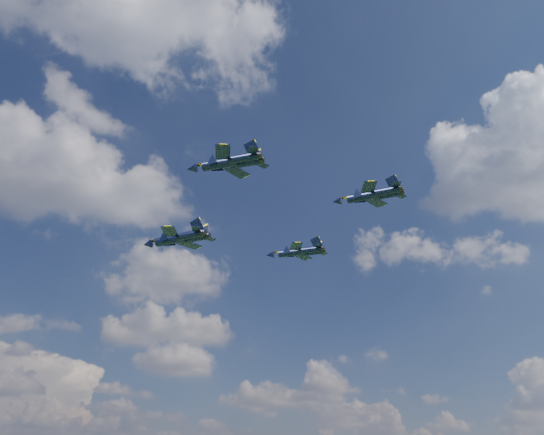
{
  "coord_description": "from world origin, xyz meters",
  "views": [
    {
      "loc": [
        -25.65,
        -90.76,
        20.76
      ],
      "look_at": [
        5.11,
        -5.11,
        64.96
      ],
      "focal_mm": 35.0,
      "sensor_mm": 36.0,
      "label": 1
    }
  ],
  "objects_px": {
    "jet_right": "(290,252)",
    "jet_slot": "(361,197)",
    "jet_left": "(217,164)",
    "jet_lead": "(169,240)"
  },
  "relations": [
    {
      "from": "jet_left",
      "to": "jet_slot",
      "type": "distance_m",
      "value": 27.74
    },
    {
      "from": "jet_lead",
      "to": "jet_left",
      "type": "height_order",
      "value": "jet_left"
    },
    {
      "from": "jet_left",
      "to": "jet_lead",
      "type": "bearing_deg",
      "value": 42.32
    },
    {
      "from": "jet_left",
      "to": "jet_slot",
      "type": "relative_size",
      "value": 1.05
    },
    {
      "from": "jet_left",
      "to": "jet_right",
      "type": "relative_size",
      "value": 0.97
    },
    {
      "from": "jet_right",
      "to": "jet_slot",
      "type": "distance_m",
      "value": 27.69
    },
    {
      "from": "jet_slot",
      "to": "jet_right",
      "type": "bearing_deg",
      "value": 48.46
    },
    {
      "from": "jet_right",
      "to": "jet_slot",
      "type": "xyz_separation_m",
      "value": [
        3.0,
        -27.52,
        0.78
      ]
    },
    {
      "from": "jet_left",
      "to": "jet_right",
      "type": "xyz_separation_m",
      "value": [
        24.54,
        30.72,
        -0.11
      ]
    },
    {
      "from": "jet_right",
      "to": "jet_slot",
      "type": "height_order",
      "value": "jet_slot"
    }
  ]
}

